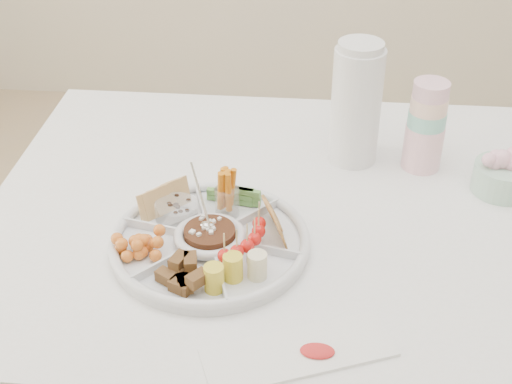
{
  "coord_description": "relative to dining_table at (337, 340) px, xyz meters",
  "views": [
    {
      "loc": [
        -0.08,
        -1.22,
        1.62
      ],
      "look_at": [
        -0.19,
        -0.05,
        0.83
      ],
      "focal_mm": 50.0,
      "sensor_mm": 36.0,
      "label": 1
    }
  ],
  "objects": [
    {
      "name": "cherries",
      "position": [
        -0.39,
        -0.19,
        0.42
      ],
      "size": [
        0.13,
        0.13,
        0.04
      ],
      "primitive_type": null,
      "rotation": [
        0.0,
        0.0,
        -0.22
      ],
      "color": "#D07636",
      "rests_on": "party_tray"
    },
    {
      "name": "banana_tomato",
      "position": [
        -0.17,
        -0.24,
        0.44
      ],
      "size": [
        0.14,
        0.14,
        0.1
      ],
      "primitive_type": null,
      "rotation": [
        0.0,
        0.0,
        -0.22
      ],
      "color": "#F4F179",
      "rests_on": "party_tray"
    },
    {
      "name": "thermos",
      "position": [
        0.01,
        0.21,
        0.52
      ],
      "size": [
        0.14,
        0.14,
        0.29
      ],
      "primitive_type": "cylinder",
      "rotation": [
        0.0,
        0.0,
        0.29
      ],
      "color": "white",
      "rests_on": "dining_table"
    },
    {
      "name": "carrot_cucumber",
      "position": [
        -0.24,
        -0.02,
        0.44
      ],
      "size": [
        0.12,
        0.12,
        0.09
      ],
      "primitive_type": null,
      "rotation": [
        0.0,
        0.0,
        -0.22
      ],
      "color": "orange",
      "rests_on": "party_tray"
    },
    {
      "name": "bean_dip",
      "position": [
        -0.27,
        -0.15,
        0.41
      ],
      "size": [
        0.12,
        0.12,
        0.04
      ],
      "primitive_type": "cylinder",
      "rotation": [
        0.0,
        0.0,
        -0.22
      ],
      "color": "#4D2C0E",
      "rests_on": "party_tray"
    },
    {
      "name": "flower_bowl",
      "position": [
        0.33,
        0.11,
        0.43
      ],
      "size": [
        0.15,
        0.15,
        0.1
      ],
      "primitive_type": "cylinder",
      "rotation": [
        0.0,
        0.0,
        -0.21
      ],
      "color": "#ACC8B7",
      "rests_on": "dining_table"
    },
    {
      "name": "granola_chunks",
      "position": [
        -0.3,
        -0.28,
        0.42
      ],
      "size": [
        0.12,
        0.12,
        0.05
      ],
      "primitive_type": null,
      "rotation": [
        0.0,
        0.0,
        -0.22
      ],
      "color": "#3B2610",
      "rests_on": "party_tray"
    },
    {
      "name": "pita_raisins",
      "position": [
        -0.37,
        -0.06,
        0.42
      ],
      "size": [
        0.14,
        0.14,
        0.07
      ],
      "primitive_type": null,
      "rotation": [
        0.0,
        0.0,
        -0.22
      ],
      "color": "tan",
      "rests_on": "party_tray"
    },
    {
      "name": "party_tray",
      "position": [
        -0.27,
        -0.15,
        0.4
      ],
      "size": [
        0.45,
        0.45,
        0.04
      ],
      "primitive_type": "cylinder",
      "rotation": [
        0.0,
        0.0,
        -0.22
      ],
      "color": "white",
      "rests_on": "dining_table"
    },
    {
      "name": "dining_table",
      "position": [
        0.0,
        0.0,
        0.0
      ],
      "size": [
        1.52,
        1.02,
        0.76
      ],
      "primitive_type": "cube",
      "color": "white",
      "rests_on": "floor"
    },
    {
      "name": "cup_stack",
      "position": [
        0.17,
        0.19,
        0.5
      ],
      "size": [
        0.11,
        0.11,
        0.24
      ],
      "primitive_type": "cylinder",
      "rotation": [
        0.0,
        0.0,
        -0.3
      ],
      "color": "#CBECBC",
      "rests_on": "dining_table"
    },
    {
      "name": "tortillas",
      "position": [
        -0.15,
        -0.11,
        0.42
      ],
      "size": [
        0.12,
        0.12,
        0.06
      ],
      "primitive_type": null,
      "rotation": [
        0.0,
        0.0,
        -0.22
      ],
      "color": "#BF7448",
      "rests_on": "party_tray"
    },
    {
      "name": "placemat",
      "position": [
        -0.09,
        -0.41,
        0.38
      ],
      "size": [
        0.33,
        0.21,
        0.01
      ],
      "primitive_type": "cube",
      "rotation": [
        0.0,
        0.0,
        0.38
      ],
      "color": "white",
      "rests_on": "dining_table"
    }
  ]
}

